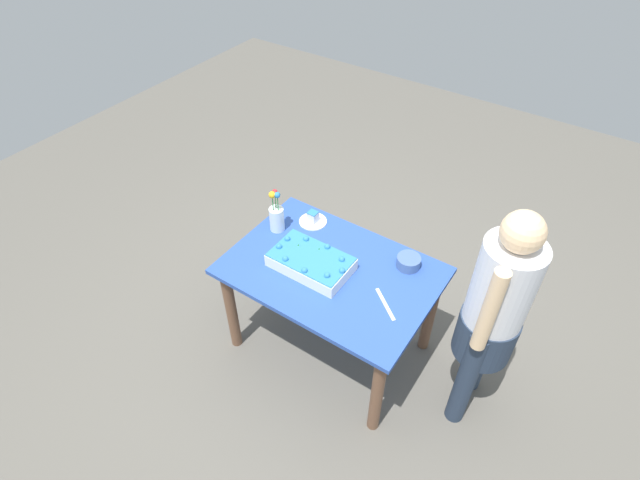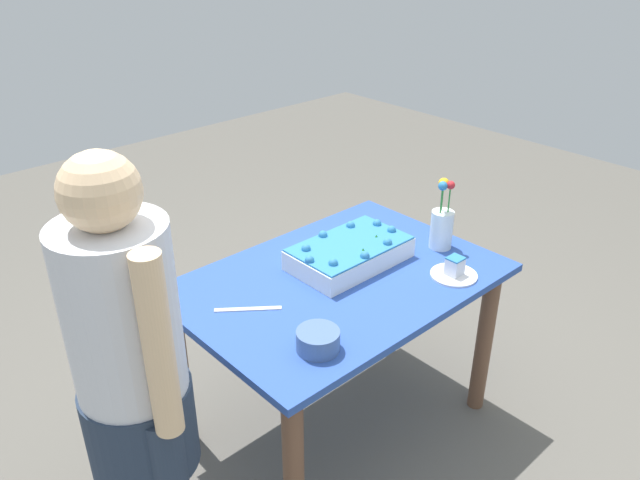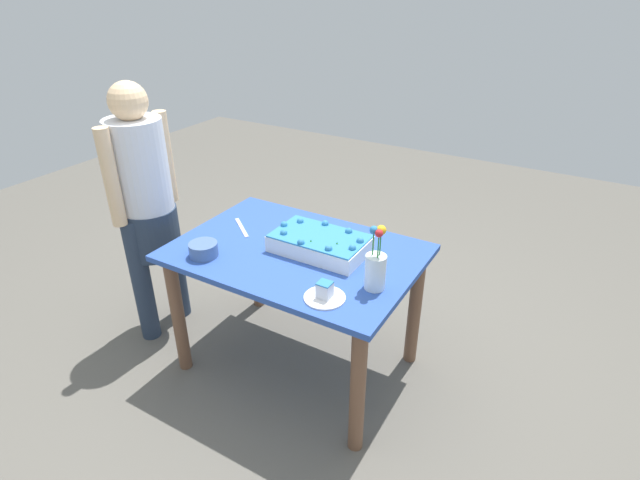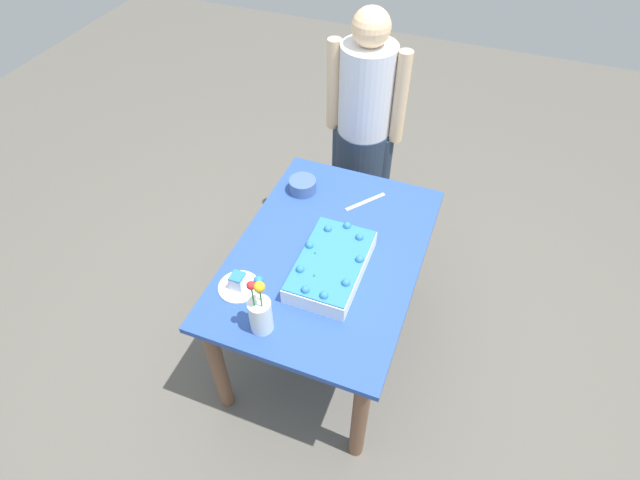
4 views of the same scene
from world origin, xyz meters
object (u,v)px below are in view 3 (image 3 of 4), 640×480
object	(u,v)px
sheet_cake	(320,243)
serving_plate_with_slice	(325,294)
cake_knife	(242,227)
fruit_bowl	(203,250)
person_standing	(146,199)
flower_vase	(376,267)

from	to	relation	value
sheet_cake	serving_plate_with_slice	world-z (taller)	sheet_cake
cake_knife	fruit_bowl	size ratio (longest dim) A/B	1.68
fruit_bowl	cake_knife	bearing A→B (deg)	-84.81
person_standing	sheet_cake	bearing A→B (deg)	9.55
cake_knife	flower_vase	world-z (taller)	flower_vase
serving_plate_with_slice	fruit_bowl	world-z (taller)	serving_plate_with_slice
cake_knife	person_standing	distance (m)	0.56
sheet_cake	serving_plate_with_slice	size ratio (longest dim) A/B	2.60
sheet_cake	fruit_bowl	world-z (taller)	sheet_cake
sheet_cake	serving_plate_with_slice	xyz separation A→B (m)	(-0.22, 0.34, -0.02)
sheet_cake	flower_vase	size ratio (longest dim) A/B	1.55
cake_knife	flower_vase	xyz separation A→B (m)	(-0.87, 0.17, 0.10)
person_standing	fruit_bowl	bearing A→B (deg)	-15.85
flower_vase	person_standing	size ratio (longest dim) A/B	0.20
cake_knife	flower_vase	distance (m)	0.89
sheet_cake	flower_vase	distance (m)	0.41
sheet_cake	person_standing	world-z (taller)	person_standing
fruit_bowl	person_standing	size ratio (longest dim) A/B	0.09
sheet_cake	serving_plate_with_slice	bearing A→B (deg)	123.15
cake_knife	fruit_bowl	distance (m)	0.34
serving_plate_with_slice	person_standing	distance (m)	1.26
sheet_cake	flower_vase	xyz separation A→B (m)	(-0.37, 0.16, 0.06)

